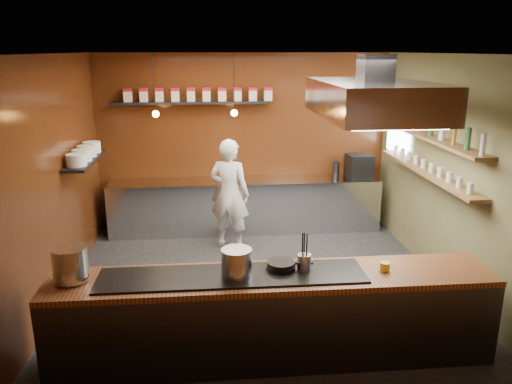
{
  "coord_description": "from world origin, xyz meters",
  "views": [
    {
      "loc": [
        -0.58,
        -6.04,
        3.05
      ],
      "look_at": [
        0.02,
        0.4,
        1.19
      ],
      "focal_mm": 35.0,
      "sensor_mm": 36.0,
      "label": 1
    }
  ],
  "objects": [
    {
      "name": "utensil_crock",
      "position": [
        0.31,
        -1.58,
        1.03
      ],
      "size": [
        0.15,
        0.15,
        0.17
      ],
      "primitive_type": "cylinder",
      "rotation": [
        0.0,
        0.0,
        -0.09
      ],
      "color": "silver",
      "rests_on": "pass_counter"
    },
    {
      "name": "pass_counter",
      "position": [
        -0.0,
        -1.6,
        0.47
      ],
      "size": [
        4.4,
        0.72,
        0.94
      ],
      "color": "#38383D",
      "rests_on": "floor"
    },
    {
      "name": "storage_tins",
      "position": [
        -0.75,
        2.36,
        2.33
      ],
      "size": [
        2.43,
        0.13,
        0.22
      ],
      "color": "beige",
      "rests_on": "tin_shelf"
    },
    {
      "name": "frying_pan",
      "position": [
        0.09,
        -1.51,
        0.98
      ],
      "size": [
        0.47,
        0.3,
        0.07
      ],
      "color": "black",
      "rests_on": "pass_counter"
    },
    {
      "name": "right_wall",
      "position": [
        2.5,
        0.0,
        1.5
      ],
      "size": [
        0.0,
        5.0,
        5.0
      ],
      "primitive_type": "plane",
      "rotation": [
        1.57,
        0.0,
        -1.57
      ],
      "color": "brown",
      "rests_on": "ground"
    },
    {
      "name": "bottle_shelf_lower",
      "position": [
        2.34,
        0.3,
        1.45
      ],
      "size": [
        0.26,
        2.8,
        0.04
      ],
      "primitive_type": "cube",
      "color": "brown",
      "rests_on": "right_wall"
    },
    {
      "name": "stockpot_large",
      "position": [
        -1.93,
        -1.56,
        1.1
      ],
      "size": [
        0.41,
        0.41,
        0.32
      ],
      "primitive_type": "cylinder",
      "rotation": [
        0.0,
        0.0,
        0.26
      ],
      "color": "silver",
      "rests_on": "pass_counter"
    },
    {
      "name": "tin_shelf",
      "position": [
        -0.9,
        2.36,
        2.2
      ],
      "size": [
        2.6,
        0.26,
        0.04
      ],
      "primitive_type": "cube",
      "color": "black",
      "rests_on": "back_wall"
    },
    {
      "name": "wine_glasses",
      "position": [
        2.34,
        0.3,
        1.53
      ],
      "size": [
        0.07,
        2.37,
        0.13
      ],
      "color": "silver",
      "rests_on": "bottle_shelf_lower"
    },
    {
      "name": "stockpot_small",
      "position": [
        -0.36,
        -1.64,
        1.08
      ],
      "size": [
        0.39,
        0.39,
        0.28
      ],
      "primitive_type": "cylinder",
      "rotation": [
        0.0,
        0.0,
        -0.41
      ],
      "color": "silver",
      "rests_on": "pass_counter"
    },
    {
      "name": "left_wall",
      "position": [
        -2.5,
        0.0,
        1.5
      ],
      "size": [
        0.0,
        5.0,
        5.0
      ],
      "primitive_type": "plane",
      "rotation": [
        1.57,
        0.0,
        1.57
      ],
      "color": "#39160A",
      "rests_on": "ground"
    },
    {
      "name": "pendant_left",
      "position": [
        -1.4,
        1.7,
        2.15
      ],
      "size": [
        0.1,
        0.1,
        0.95
      ],
      "color": "black",
      "rests_on": "ceiling"
    },
    {
      "name": "plate_shelf",
      "position": [
        -2.34,
        1.0,
        1.55
      ],
      "size": [
        0.3,
        1.4,
        0.04
      ],
      "primitive_type": "cube",
      "color": "black",
      "rests_on": "left_wall"
    },
    {
      "name": "floor",
      "position": [
        0.0,
        0.0,
        0.0
      ],
      "size": [
        5.0,
        5.0,
        0.0
      ],
      "primitive_type": "plane",
      "color": "black",
      "rests_on": "ground"
    },
    {
      "name": "espresso_machine",
      "position": [
        1.98,
        2.18,
        1.1
      ],
      "size": [
        0.44,
        0.42,
        0.41
      ],
      "primitive_type": "cube",
      "rotation": [
        0.0,
        0.0,
        0.09
      ],
      "color": "black",
      "rests_on": "prep_counter"
    },
    {
      "name": "ceiling",
      "position": [
        0.0,
        0.0,
        3.0
      ],
      "size": [
        5.0,
        5.0,
        0.0
      ],
      "primitive_type": "plane",
      "rotation": [
        3.14,
        0.0,
        0.0
      ],
      "color": "silver",
      "rests_on": "back_wall"
    },
    {
      "name": "extractor_hood",
      "position": [
        1.3,
        -0.4,
        2.51
      ],
      "size": [
        1.2,
        2.0,
        0.72
      ],
      "color": "#38383D",
      "rests_on": "ceiling"
    },
    {
      "name": "plate_stacks",
      "position": [
        -2.34,
        1.0,
        1.65
      ],
      "size": [
        0.26,
        1.16,
        0.16
      ],
      "color": "white",
      "rests_on": "plate_shelf"
    },
    {
      "name": "chef",
      "position": [
        -0.3,
        1.43,
        0.87
      ],
      "size": [
        0.75,
        0.62,
        1.75
      ],
      "primitive_type": "imported",
      "rotation": [
        0.0,
        0.0,
        2.77
      ],
      "color": "white",
      "rests_on": "floor"
    },
    {
      "name": "back_wall",
      "position": [
        0.0,
        2.5,
        1.5
      ],
      "size": [
        5.0,
        0.0,
        5.0
      ],
      "primitive_type": "plane",
      "rotation": [
        1.57,
        0.0,
        0.0
      ],
      "color": "#39160A",
      "rests_on": "ground"
    },
    {
      "name": "bottle_shelf_upper",
      "position": [
        2.34,
        0.3,
        1.92
      ],
      "size": [
        0.26,
        2.8,
        0.04
      ],
      "primitive_type": "cube",
      "color": "brown",
      "rests_on": "right_wall"
    },
    {
      "name": "prep_counter",
      "position": [
        0.0,
        2.17,
        0.45
      ],
      "size": [
        4.6,
        0.65,
        0.9
      ],
      "primitive_type": "cube",
      "color": "silver",
      "rests_on": "floor"
    },
    {
      "name": "window_pane",
      "position": [
        2.45,
        1.7,
        1.9
      ],
      "size": [
        0.0,
        1.0,
        1.0
      ],
      "primitive_type": "plane",
      "rotation": [
        1.57,
        0.0,
        -1.57
      ],
      "color": "white",
      "rests_on": "right_wall"
    },
    {
      "name": "pendant_right",
      "position": [
        -0.2,
        1.7,
        2.15
      ],
      "size": [
        0.1,
        0.1,
        0.95
      ],
      "color": "black",
      "rests_on": "ceiling"
    },
    {
      "name": "bottles",
      "position": [
        2.34,
        0.3,
        2.06
      ],
      "size": [
        0.06,
        2.66,
        0.24
      ],
      "color": "silver",
      "rests_on": "bottle_shelf_upper"
    },
    {
      "name": "butter_jar",
      "position": [
        1.12,
        -1.61,
        0.96
      ],
      "size": [
        0.12,
        0.12,
        0.09
      ],
      "primitive_type": "cylinder",
      "rotation": [
        0.0,
        0.0,
        -0.29
      ],
      "color": "gold",
      "rests_on": "pass_counter"
    }
  ]
}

